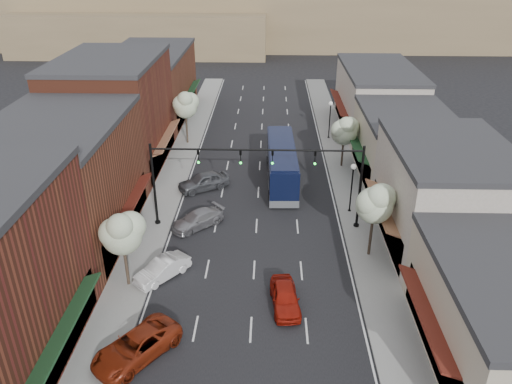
# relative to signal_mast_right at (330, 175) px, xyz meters

# --- Properties ---
(ground) EXTENTS (160.00, 160.00, 0.00)m
(ground) POSITION_rel_signal_mast_right_xyz_m (-5.62, -8.00, -4.62)
(ground) COLOR black
(ground) RESTS_ON ground
(sidewalk_left) EXTENTS (2.80, 73.00, 0.15)m
(sidewalk_left) POSITION_rel_signal_mast_right_xyz_m (-14.02, 10.50, -4.55)
(sidewalk_left) COLOR gray
(sidewalk_left) RESTS_ON ground
(sidewalk_right) EXTENTS (2.80, 73.00, 0.15)m
(sidewalk_right) POSITION_rel_signal_mast_right_xyz_m (2.78, 10.50, -4.55)
(sidewalk_right) COLOR gray
(sidewalk_right) RESTS_ON ground
(curb_left) EXTENTS (0.25, 73.00, 0.17)m
(curb_left) POSITION_rel_signal_mast_right_xyz_m (-12.62, 10.50, -4.55)
(curb_left) COLOR gray
(curb_left) RESTS_ON ground
(curb_right) EXTENTS (0.25, 73.00, 0.17)m
(curb_right) POSITION_rel_signal_mast_right_xyz_m (1.38, 10.50, -4.55)
(curb_right) COLOR gray
(curb_right) RESTS_ON ground
(bldg_left_midnear) EXTENTS (10.14, 14.10, 9.40)m
(bldg_left_midnear) POSITION_rel_signal_mast_right_xyz_m (-19.85, -2.00, 0.03)
(bldg_left_midnear) COLOR brown
(bldg_left_midnear) RESTS_ON ground
(bldg_left_midfar) EXTENTS (10.14, 14.10, 10.90)m
(bldg_left_midfar) POSITION_rel_signal_mast_right_xyz_m (-19.86, 12.00, 0.78)
(bldg_left_midfar) COLOR brown
(bldg_left_midfar) RESTS_ON ground
(bldg_left_far) EXTENTS (10.14, 18.10, 8.40)m
(bldg_left_far) POSITION_rel_signal_mast_right_xyz_m (-19.84, 28.00, -0.46)
(bldg_left_far) COLOR brown
(bldg_left_far) RESTS_ON ground
(bldg_right_near) EXTENTS (9.14, 12.10, 5.90)m
(bldg_right_near) POSITION_rel_signal_mast_right_xyz_m (8.07, -14.00, -1.70)
(bldg_right_near) COLOR #B9AA93
(bldg_right_near) RESTS_ON ground
(bldg_right_midnear) EXTENTS (9.14, 12.10, 7.90)m
(bldg_right_midnear) POSITION_rel_signal_mast_right_xyz_m (8.10, -2.00, -0.72)
(bldg_right_midnear) COLOR beige
(bldg_right_midnear) RESTS_ON ground
(bldg_right_midfar) EXTENTS (9.14, 12.10, 6.40)m
(bldg_right_midfar) POSITION_rel_signal_mast_right_xyz_m (8.08, 10.00, -1.46)
(bldg_right_midfar) COLOR #B9AA93
(bldg_right_midfar) RESTS_ON ground
(bldg_right_far) EXTENTS (9.14, 16.10, 7.40)m
(bldg_right_far) POSITION_rel_signal_mast_right_xyz_m (8.09, 24.00, -0.96)
(bldg_right_far) COLOR beige
(bldg_right_far) RESTS_ON ground
(hill_far) EXTENTS (120.00, 30.00, 12.00)m
(hill_far) POSITION_rel_signal_mast_right_xyz_m (-5.62, 82.00, 1.38)
(hill_far) COLOR #7A6647
(hill_far) RESTS_ON ground
(hill_near) EXTENTS (50.00, 20.00, 8.00)m
(hill_near) POSITION_rel_signal_mast_right_xyz_m (-30.62, 70.00, -0.62)
(hill_near) COLOR #7A6647
(hill_near) RESTS_ON ground
(signal_mast_right) EXTENTS (8.22, 0.46, 7.00)m
(signal_mast_right) POSITION_rel_signal_mast_right_xyz_m (0.00, 0.00, 0.00)
(signal_mast_right) COLOR black
(signal_mast_right) RESTS_ON ground
(signal_mast_left) EXTENTS (8.22, 0.46, 7.00)m
(signal_mast_left) POSITION_rel_signal_mast_right_xyz_m (-11.24, 0.00, 0.00)
(signal_mast_left) COLOR black
(signal_mast_left) RESTS_ON ground
(tree_right_near) EXTENTS (2.85, 2.65, 5.95)m
(tree_right_near) POSITION_rel_signal_mast_right_xyz_m (2.73, -4.05, -0.17)
(tree_right_near) COLOR #47382B
(tree_right_near) RESTS_ON ground
(tree_right_far) EXTENTS (2.85, 2.65, 5.43)m
(tree_right_far) POSITION_rel_signal_mast_right_xyz_m (2.73, 11.95, -0.63)
(tree_right_far) COLOR #47382B
(tree_right_far) RESTS_ON ground
(tree_left_near) EXTENTS (2.85, 2.65, 5.69)m
(tree_left_near) POSITION_rel_signal_mast_right_xyz_m (-13.87, -8.05, -0.40)
(tree_left_near) COLOR #47382B
(tree_left_near) RESTS_ON ground
(tree_left_far) EXTENTS (2.85, 2.65, 6.13)m
(tree_left_far) POSITION_rel_signal_mast_right_xyz_m (-13.87, 17.95, -0.02)
(tree_left_far) COLOR #47382B
(tree_left_far) RESTS_ON ground
(lamp_post_near) EXTENTS (0.44, 0.44, 4.44)m
(lamp_post_near) POSITION_rel_signal_mast_right_xyz_m (2.18, 2.50, -1.62)
(lamp_post_near) COLOR black
(lamp_post_near) RESTS_ON ground
(lamp_post_far) EXTENTS (0.44, 0.44, 4.44)m
(lamp_post_far) POSITION_rel_signal_mast_right_xyz_m (2.18, 20.00, -1.62)
(lamp_post_far) COLOR black
(lamp_post_far) RESTS_ON ground
(coach_bus) EXTENTS (2.88, 11.72, 3.56)m
(coach_bus) POSITION_rel_signal_mast_right_xyz_m (-3.49, 8.52, -2.76)
(coach_bus) COLOR black
(coach_bus) RESTS_ON ground
(red_hatchback) EXTENTS (2.10, 4.30, 1.41)m
(red_hatchback) POSITION_rel_signal_mast_right_xyz_m (-3.56, -9.81, -3.92)
(red_hatchback) COLOR #98160B
(red_hatchback) RESTS_ON ground
(parked_car_a) EXTENTS (5.05, 5.59, 1.44)m
(parked_car_a) POSITION_rel_signal_mast_right_xyz_m (-11.82, -14.28, -3.90)
(parked_car_a) COLOR maroon
(parked_car_a) RESTS_ON ground
(parked_car_b) EXTENTS (3.71, 4.07, 1.35)m
(parked_car_b) POSITION_rel_signal_mast_right_xyz_m (-11.82, -7.04, -3.95)
(parked_car_b) COLOR silver
(parked_car_b) RESTS_ON ground
(parked_car_c) EXTENTS (4.58, 4.37, 1.31)m
(parked_car_c) POSITION_rel_signal_mast_right_xyz_m (-10.33, -0.22, -3.97)
(parked_car_c) COLOR gray
(parked_car_c) RESTS_ON ground
(parked_car_d) EXTENTS (5.07, 4.04, 1.62)m
(parked_car_d) POSITION_rel_signal_mast_right_xyz_m (-10.66, 6.52, -3.81)
(parked_car_d) COLOR #4E5055
(parked_car_d) RESTS_ON ground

